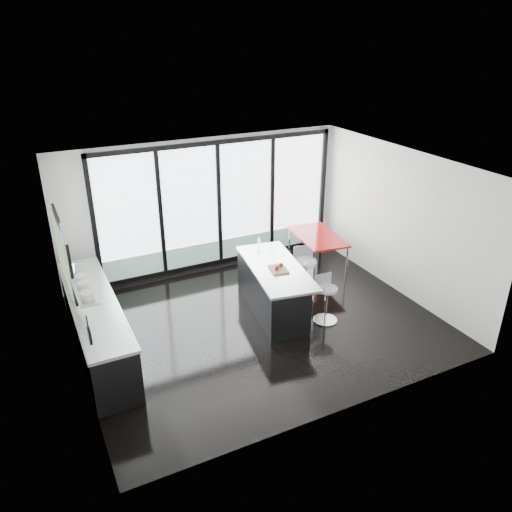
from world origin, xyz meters
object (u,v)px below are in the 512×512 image
bar_stool_far (305,279)px  bar_stool_near (326,304)px  island (272,288)px  red_table (317,252)px

bar_stool_far → bar_stool_near: bearing=-81.9°
bar_stool_near → bar_stool_far: (0.10, 0.89, 0.06)m
island → red_table: 1.98m
island → red_table: (1.66, 1.08, -0.06)m
red_table → bar_stool_far: bearing=-132.6°
bar_stool_far → red_table: bearing=62.0°
bar_stool_near → red_table: bearing=62.9°
island → bar_stool_near: bearing=-49.4°
island → bar_stool_near: (0.67, -0.78, -0.11)m
island → bar_stool_far: island is taller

